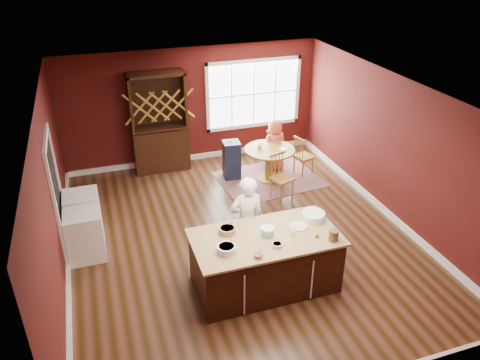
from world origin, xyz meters
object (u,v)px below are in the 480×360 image
kitchen_island (265,262)px  chair_north (268,145)px  baker (247,220)px  washer (85,235)px  layer_cake (267,231)px  hutch (159,123)px  high_chair (232,159)px  toddler (232,145)px  dryer (84,215)px  chair_east (304,155)px  dining_table (269,158)px  seated_woman (275,145)px  chair_south (282,177)px

kitchen_island → chair_north: bearing=68.0°
baker → washer: size_ratio=1.82×
kitchen_island → layer_cake: layer_cake is taller
hutch → washer: bearing=-121.6°
baker → washer: (-2.54, 0.93, -0.35)m
baker → chair_north: baker is taller
chair_north → baker: bearing=45.9°
high_chair → washer: bearing=-142.4°
kitchen_island → high_chair: kitchen_island is taller
toddler → washer: toddler is taller
baker → chair_north: 3.76m
baker → toddler: (0.67, 2.92, 0.03)m
kitchen_island → dryer: bearing=138.7°
chair_east → high_chair: bearing=62.6°
dining_table → seated_woman: bearing=55.9°
dining_table → chair_east: 0.87m
chair_north → hutch: bearing=-29.4°
kitchen_island → toddler: (0.62, 3.62, 0.37)m
hutch → dryer: (-1.81, -2.30, -0.70)m
chair_south → toddler: 1.42m
layer_cake → toddler: size_ratio=1.12×
seated_woman → dryer: seated_woman is taller
high_chair → washer: size_ratio=1.04×
hutch → seated_woman: bearing=-18.6°
baker → chair_south: baker is taller
seated_woman → high_chair: 1.09m
high_chair → toddler: toddler is taller
high_chair → chair_north: bearing=27.4°
dining_table → hutch: hutch is taller
dining_table → chair_north: size_ratio=1.15×
seated_woman → toddler: size_ratio=4.69×
dining_table → chair_south: chair_south is taller
high_chair → hutch: hutch is taller
layer_cake → dryer: bearing=139.6°
chair_east → chair_south: chair_south is taller
dining_table → toddler: (-0.75, 0.35, 0.28)m
hutch → dryer: size_ratio=2.61×
seated_woman → toddler: (-1.07, -0.12, 0.20)m
chair_north → washer: (-4.24, -2.41, -0.05)m
baker → seated_woman: (1.74, 3.04, -0.17)m
layer_cake → chair_south: layer_cake is taller
layer_cake → chair_north: layer_cake is taller
dryer → baker: bearing=-31.8°
dining_table → chair_north: (0.28, 0.78, -0.06)m
layer_cake → chair_north: bearing=68.3°
dining_table → high_chair: size_ratio=1.22×
kitchen_island → toddler: bearing=80.3°
hutch → layer_cake: bearing=-79.7°
layer_cake → hutch: hutch is taller
layer_cake → chair_north: (1.60, 4.01, -0.50)m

